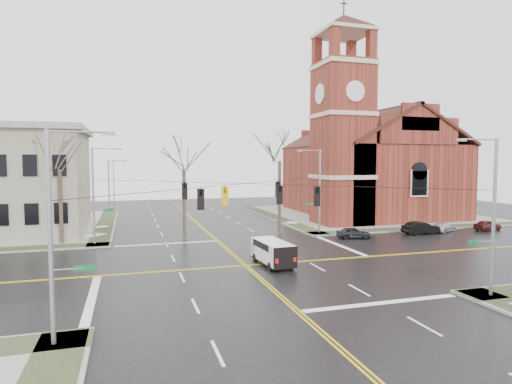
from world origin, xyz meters
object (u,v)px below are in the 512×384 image
object	(u,v)px
signal_pole_ne	(318,188)
church	(364,158)
streetlight_north_a	(110,188)
parked_car_d	(488,225)
tree_nw_far	(59,164)
tree_ne	(280,156)
signal_pole_nw	(95,193)
parked_car_a	(353,233)
parked_car_b	(421,228)
signal_pole_se	(491,212)
signal_pole_sw	(55,231)
streetlight_north_b	(115,181)
parked_car_c	(443,227)
cargo_van	(272,251)
tree_nw_near	(184,164)

from	to	relation	value
signal_pole_ne	church	bearing A→B (deg)	44.66
church	streetlight_north_a	size ratio (longest dim) A/B	3.44
church	parked_car_d	distance (m)	19.39
tree_nw_far	tree_ne	world-z (taller)	tree_ne
signal_pole_nw	parked_car_d	world-z (taller)	signal_pole_nw
parked_car_a	parked_car_b	xyz separation A→B (m)	(8.38, 0.33, 0.09)
signal_pole_se	signal_pole_sw	distance (m)	22.64
signal_pole_se	tree_nw_far	distance (m)	35.55
parked_car_b	parked_car_a	bearing A→B (deg)	90.47
streetlight_north_b	parked_car_a	distance (m)	47.06
tree_nw_far	streetlight_north_b	bearing A→B (deg)	83.79
parked_car_d	streetlight_north_b	bearing A→B (deg)	34.20
parked_car_c	signal_pole_ne	bearing A→B (deg)	57.03
cargo_van	tree_nw_near	distance (m)	15.49
cargo_van	parked_car_a	bearing A→B (deg)	31.20
streetlight_north_a	cargo_van	xyz separation A→B (m)	(12.64, -28.31, -3.39)
parked_car_b	parked_car_d	world-z (taller)	parked_car_b
signal_pole_ne	parked_car_b	distance (m)	11.93
signal_pole_nw	tree_nw_near	size ratio (longest dim) A/B	0.86
signal_pole_sw	cargo_van	bearing A→B (deg)	40.07
signal_pole_nw	tree_nw_near	world-z (taller)	tree_nw_near
church	signal_pole_nw	xyz separation A→B (m)	(-36.09, -13.28, -3.48)
parked_car_a	parked_car_c	bearing A→B (deg)	-73.07
church	tree_nw_far	xyz separation A→B (m)	(-39.25, -11.97, -0.85)
parked_car_a	parked_car_d	size ratio (longest dim) A/B	0.96
tree_nw_near	tree_ne	world-z (taller)	tree_ne
tree_nw_far	streetlight_north_a	bearing A→B (deg)	75.85
signal_pole_nw	tree_nw_far	world-z (taller)	tree_nw_far
signal_pole_se	streetlight_north_b	xyz separation A→B (m)	(-21.97, 59.50, -0.48)
signal_pole_ne	streetlight_north_a	bearing A→B (deg)	143.10
signal_pole_se	streetlight_north_b	bearing A→B (deg)	110.27
signal_pole_sw	parked_car_a	size ratio (longest dim) A/B	2.63
parked_car_b	signal_pole_ne	bearing A→B (deg)	70.81
streetlight_north_b	tree_ne	xyz separation A→B (m)	(18.18, -34.68, 3.98)
tree_ne	parked_car_a	bearing A→B (deg)	-42.22
parked_car_b	tree_nw_far	bearing A→B (deg)	80.95
parked_car_a	signal_pole_ne	bearing A→B (deg)	44.16
parked_car_b	tree_nw_far	size ratio (longest dim) A/B	0.39
parked_car_c	church	bearing A→B (deg)	-19.66
signal_pole_nw	parked_car_a	xyz separation A→B (m)	(24.89, -3.66, -4.37)
signal_pole_se	tree_nw_near	xyz separation A→B (m)	(-14.26, 24.36, 2.64)
signal_pole_se	parked_car_b	bearing A→B (deg)	61.60
signal_pole_sw	tree_nw_far	bearing A→B (deg)	97.41
signal_pole_se	cargo_van	size ratio (longest dim) A/B	1.83
signal_pole_nw	tree_ne	bearing A→B (deg)	5.53
tree_nw_near	parked_car_d	bearing A→B (deg)	-7.88
church	streetlight_north_a	bearing A→B (deg)	174.81
parked_car_a	parked_car_c	xyz separation A→B (m)	(11.79, 0.89, -0.05)
signal_pole_nw	parked_car_a	size ratio (longest dim) A/B	2.63
church	signal_pole_sw	distance (m)	51.29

